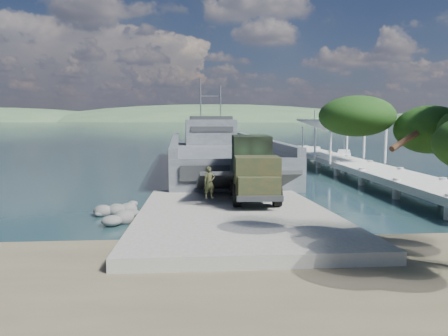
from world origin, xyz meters
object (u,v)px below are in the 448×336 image
soldier (209,189)px  sailboat_far (314,152)px  sailboat_near (344,156)px  military_truck (253,167)px  landing_craft (218,159)px  pier (343,156)px

soldier → sailboat_far: size_ratio=0.27×
sailboat_near → sailboat_far: 7.46m
military_truck → landing_craft: bearing=95.5°
pier → landing_craft: landing_craft is taller
landing_craft → military_truck: size_ratio=4.75×
military_truck → sailboat_far: bearing=71.8°
landing_craft → soldier: size_ratio=21.81×
landing_craft → sailboat_near: 19.90m
landing_craft → military_truck: 20.39m
soldier → sailboat_near: size_ratio=0.26×
soldier → sailboat_far: sailboat_far is taller
military_truck → sailboat_far: 39.93m
soldier → sailboat_far: bearing=50.8°
soldier → sailboat_near: sailboat_near is taller
landing_craft → soldier: 22.70m
sailboat_far → landing_craft: bearing=-125.6°
pier → sailboat_far: size_ratio=6.63×
landing_craft → sailboat_far: landing_craft is taller
soldier → military_truck: bearing=23.9°
pier → military_truck: pier is taller
sailboat_near → sailboat_far: bearing=125.3°
sailboat_near → sailboat_far: (-2.07, 7.17, -0.01)m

